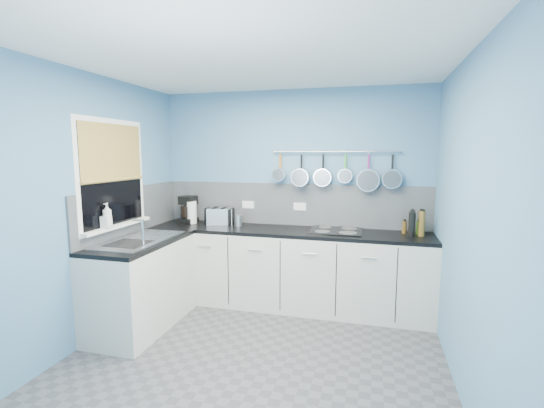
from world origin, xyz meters
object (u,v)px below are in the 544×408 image
at_px(toaster, 220,216).
at_px(soap_bottle_b, 106,219).
at_px(hob, 336,231).
at_px(coffee_maker, 187,209).
at_px(soap_bottle_a, 107,215).
at_px(canister, 238,220).
at_px(paper_towel, 192,212).

bearing_deg(toaster, soap_bottle_b, -137.89).
bearing_deg(toaster, hob, -21.09).
xyz_separation_m(coffee_maker, toaster, (0.42, 0.02, -0.07)).
relative_size(soap_bottle_b, toaster, 0.56).
xyz_separation_m(soap_bottle_a, canister, (0.93, 1.12, -0.20)).
relative_size(soap_bottle_a, toaster, 0.78).
bearing_deg(soap_bottle_a, hob, 28.41).
bearing_deg(soap_bottle_a, paper_towel, 74.67).
relative_size(soap_bottle_b, canister, 1.25).
bearing_deg(toaster, paper_towel, 167.37).
relative_size(paper_towel, coffee_maker, 0.82).
relative_size(coffee_maker, hob, 0.59).
xyz_separation_m(soap_bottle_b, toaster, (0.67, 1.21, -0.14)).
xyz_separation_m(soap_bottle_b, paper_towel, (0.31, 1.17, -0.10)).
distance_m(paper_towel, hob, 1.78).
bearing_deg(hob, coffee_maker, 178.84).
xyz_separation_m(canister, hob, (1.15, 0.01, -0.06)).
bearing_deg(soap_bottle_a, soap_bottle_b, -90.00).
relative_size(soap_bottle_a, paper_towel, 0.88).
distance_m(paper_towel, toaster, 0.36).
bearing_deg(soap_bottle_b, toaster, 61.08).
xyz_separation_m(soap_bottle_a, coffee_maker, (0.24, 1.17, -0.10)).
bearing_deg(toaster, coffee_maker, 163.09).
bearing_deg(hob, canister, -179.47).
height_order(soap_bottle_a, soap_bottle_b, soap_bottle_a).
relative_size(soap_bottle_b, coffee_maker, 0.51).
bearing_deg(paper_towel, coffee_maker, 161.10).
xyz_separation_m(paper_towel, canister, (0.62, -0.02, -0.07)).
bearing_deg(toaster, soap_bottle_a, -138.42).
bearing_deg(coffee_maker, soap_bottle_b, -93.53).
bearing_deg(soap_bottle_a, coffee_maker, 78.24).
relative_size(soap_bottle_a, hob, 0.42).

